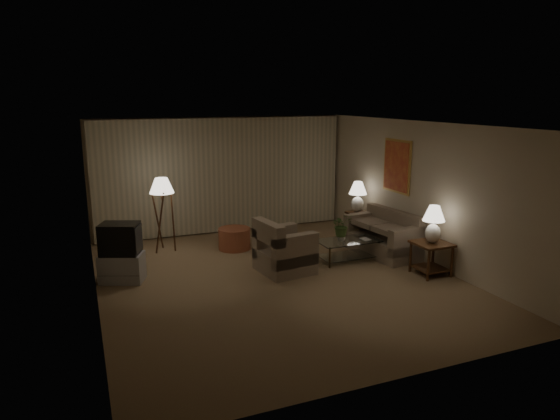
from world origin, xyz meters
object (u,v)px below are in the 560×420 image
at_px(floor_lamp, 163,213).
at_px(armchair, 285,251).
at_px(side_table_far, 357,221).
at_px(crt_tv, 120,239).
at_px(coffee_table, 348,247).
at_px(sofa, 382,237).
at_px(table_lamp_far, 358,194).
at_px(side_table_near, 431,252).
at_px(table_lamp_near, 434,221).
at_px(tv_cabinet, 122,268).
at_px(ottoman, 234,239).
at_px(vase, 341,237).

bearing_deg(floor_lamp, armchair, -48.81).
height_order(side_table_far, crt_tv, crt_tv).
bearing_deg(coffee_table, sofa, 6.73).
bearing_deg(table_lamp_far, sofa, -96.84).
xyz_separation_m(sofa, side_table_near, (0.15, -1.35, 0.07)).
relative_size(table_lamp_near, tv_cabinet, 0.81).
relative_size(side_table_near, table_lamp_far, 0.87).
relative_size(sofa, ottoman, 2.64).
height_order(coffee_table, ottoman, ottoman).
bearing_deg(table_lamp_far, ottoman, 175.40).
height_order(sofa, coffee_table, sofa).
bearing_deg(crt_tv, side_table_far, 31.13).
relative_size(armchair, vase, 7.14).
xyz_separation_m(side_table_far, coffee_table, (-1.00, -1.35, -0.11)).
relative_size(tv_cabinet, ottoman, 1.25).
height_order(sofa, ottoman, sofa).
distance_m(armchair, tv_cabinet, 2.88).
distance_m(tv_cabinet, vase, 4.09).
relative_size(side_table_near, ottoman, 0.91).
xyz_separation_m(armchair, side_table_far, (2.38, 1.46, 0.00)).
relative_size(tv_cabinet, floor_lamp, 0.55).
bearing_deg(tv_cabinet, floor_lamp, 78.80).
bearing_deg(tv_cabinet, crt_tv, 0.00).
distance_m(side_table_near, crt_tv, 5.49).
bearing_deg(coffee_table, crt_tv, 173.34).
xyz_separation_m(armchair, tv_cabinet, (-2.82, 0.60, -0.14)).
bearing_deg(ottoman, crt_tv, -155.35).
height_order(coffee_table, vase, vase).
bearing_deg(coffee_table, side_table_far, 53.54).
relative_size(crt_tv, vase, 4.65).
height_order(floor_lamp, ottoman, floor_lamp).
xyz_separation_m(tv_cabinet, ottoman, (2.37, 1.09, -0.03)).
bearing_deg(sofa, vase, -90.94).
height_order(tv_cabinet, floor_lamp, floor_lamp).
bearing_deg(armchair, ottoman, 7.05).
relative_size(side_table_near, side_table_far, 1.01).
bearing_deg(table_lamp_far, side_table_far, 135.00).
distance_m(floor_lamp, vase, 3.68).
bearing_deg(table_lamp_near, floor_lamp, 142.43).
bearing_deg(crt_tv, floor_lamp, 78.80).
distance_m(side_table_near, vase, 1.70).
relative_size(coffee_table, crt_tv, 1.60).
distance_m(armchair, vase, 1.24).
distance_m(armchair, side_table_near, 2.64).
distance_m(side_table_far, tv_cabinet, 5.27).
bearing_deg(table_lamp_near, table_lamp_far, 90.00).
xyz_separation_m(armchair, table_lamp_near, (2.38, -1.14, 0.61)).
bearing_deg(coffee_table, armchair, -175.62).
distance_m(table_lamp_near, floor_lamp, 5.33).
height_order(floor_lamp, vase, floor_lamp).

